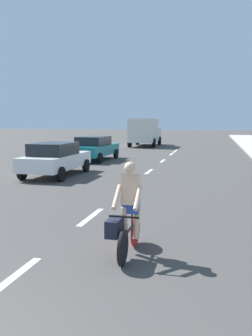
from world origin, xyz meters
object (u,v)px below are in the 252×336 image
object	(u,v)px
parked_car_white	(56,158)
delivery_truck	(145,131)
cyclist	(127,214)
parked_car_teal	(95,148)

from	to	relation	value
parked_car_white	delivery_truck	size ratio (longest dim) A/B	0.71
cyclist	delivery_truck	size ratio (longest dim) A/B	0.29
parked_car_white	parked_car_teal	world-z (taller)	same
delivery_truck	parked_car_teal	bearing A→B (deg)	-93.93
cyclist	delivery_truck	bearing A→B (deg)	-79.88
parked_car_teal	delivery_truck	world-z (taller)	delivery_truck
cyclist	parked_car_teal	distance (m)	16.68
parked_car_white	cyclist	bearing A→B (deg)	-57.13
parked_car_teal	cyclist	bearing A→B (deg)	-65.64
cyclist	parked_car_teal	world-z (taller)	cyclist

